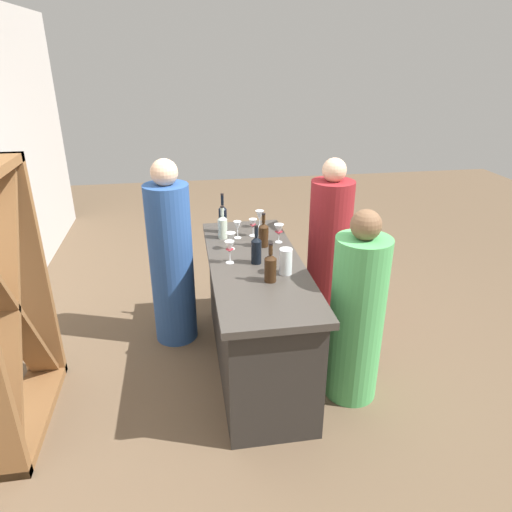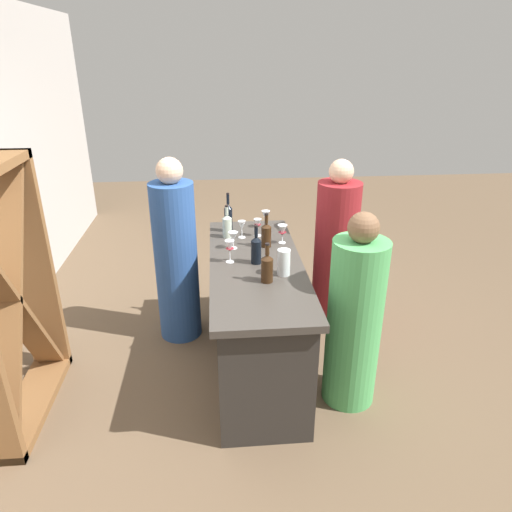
{
  "view_description": "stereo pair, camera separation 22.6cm",
  "coord_description": "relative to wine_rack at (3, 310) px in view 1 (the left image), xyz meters",
  "views": [
    {
      "loc": [
        -3.07,
        0.5,
        2.34
      ],
      "look_at": [
        0.0,
        0.0,
        0.96
      ],
      "focal_mm": 32.46,
      "sensor_mm": 36.0,
      "label": 1
    },
    {
      "loc": [
        -3.1,
        0.27,
        2.34
      ],
      "look_at": [
        0.0,
        0.0,
        0.96
      ],
      "focal_mm": 32.46,
      "sensor_mm": 36.0,
      "label": 2
    }
  ],
  "objects": [
    {
      "name": "wine_glass_near_left",
      "position": [
        0.71,
        -1.89,
        0.14
      ],
      "size": [
        0.08,
        0.08,
        0.15
      ],
      "color": "white",
      "rests_on": "bar_counter"
    },
    {
      "name": "wine_bottle_second_left_near_black",
      "position": [
        0.34,
        -1.65,
        0.15
      ],
      "size": [
        0.08,
        0.08,
        0.29
      ],
      "color": "black",
      "rests_on": "bar_counter"
    },
    {
      "name": "person_left_guest",
      "position": [
        0.95,
        -2.41,
        -0.17
      ],
      "size": [
        0.44,
        0.44,
        1.54
      ],
      "rotation": [
        0.0,
        0.0,
        1.37
      ],
      "color": "maroon",
      "rests_on": "ground"
    },
    {
      "name": "wine_glass_near_right",
      "position": [
        0.89,
        -1.71,
        0.14
      ],
      "size": [
        0.07,
        0.07,
        0.15
      ],
      "color": "white",
      "rests_on": "bar_counter"
    },
    {
      "name": "bar_counter",
      "position": [
        0.36,
        -1.65,
        -0.41
      ],
      "size": [
        1.81,
        0.68,
        0.91
      ],
      "color": "#2A2723",
      "rests_on": "ground"
    },
    {
      "name": "wine_glass_far_left",
      "position": [
        0.86,
        -1.58,
        0.14
      ],
      "size": [
        0.06,
        0.06,
        0.15
      ],
      "color": "white",
      "rests_on": "bar_counter"
    },
    {
      "name": "wine_glass_far_center",
      "position": [
        0.64,
        -1.5,
        0.14
      ],
      "size": [
        0.08,
        0.08,
        0.14
      ],
      "color": "white",
      "rests_on": "bar_counter"
    },
    {
      "name": "wine_bottle_center_amber_brown",
      "position": [
        0.65,
        -1.76,
        0.15
      ],
      "size": [
        0.08,
        0.08,
        0.28
      ],
      "color": "#331E0F",
      "rests_on": "bar_counter"
    },
    {
      "name": "wine_bottle_second_right_clear_pale",
      "position": [
        0.88,
        -1.46,
        0.15
      ],
      "size": [
        0.08,
        0.08,
        0.28
      ],
      "color": "#B7C6B2",
      "rests_on": "bar_counter"
    },
    {
      "name": "person_center_guest",
      "position": [
        -0.08,
        -2.29,
        -0.22
      ],
      "size": [
        0.46,
        0.46,
        1.43
      ],
      "rotation": [
        0.0,
        0.0,
        1.31
      ],
      "color": "#4CA559",
      "rests_on": "ground"
    },
    {
      "name": "ground_plane",
      "position": [
        0.36,
        -1.65,
        -0.87
      ],
      "size": [
        12.0,
        12.0,
        0.0
      ],
      "primitive_type": "plane",
      "color": "brown"
    },
    {
      "name": "wine_bottle_leftmost_amber_brown",
      "position": [
        0.04,
        -1.7,
        0.15
      ],
      "size": [
        0.08,
        0.08,
        0.28
      ],
      "color": "#331E0F",
      "rests_on": "bar_counter"
    },
    {
      "name": "water_pitcher",
      "position": [
        0.14,
        -1.82,
        0.14
      ],
      "size": [
        0.09,
        0.09,
        0.19
      ],
      "color": "silver",
      "rests_on": "bar_counter"
    },
    {
      "name": "wine_bottle_rightmost_near_black",
      "position": [
        1.02,
        -1.47,
        0.17
      ],
      "size": [
        0.07,
        0.07,
        0.34
      ],
      "color": "black",
      "rests_on": "bar_counter"
    },
    {
      "name": "wine_rack",
      "position": [
        0.0,
        0.0,
        0.0
      ],
      "size": [
        1.06,
        0.28,
        1.75
      ],
      "color": "brown",
      "rests_on": "ground"
    },
    {
      "name": "wine_glass_far_right",
      "position": [
        0.38,
        -1.46,
        0.16
      ],
      "size": [
        0.07,
        0.07,
        0.17
      ],
      "color": "white",
      "rests_on": "bar_counter"
    },
    {
      "name": "wine_glass_near_center",
      "position": [
        1.09,
        -1.8,
        0.15
      ],
      "size": [
        0.08,
        0.08,
        0.15
      ],
      "color": "white",
      "rests_on": "bar_counter"
    },
    {
      "name": "person_server_behind",
      "position": [
        0.88,
        -1.02,
        -0.14
      ],
      "size": [
        0.47,
        0.47,
        1.6
      ],
      "rotation": [
        0.0,
        0.0,
        -1.21
      ],
      "color": "#284C8C",
      "rests_on": "ground"
    }
  ]
}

